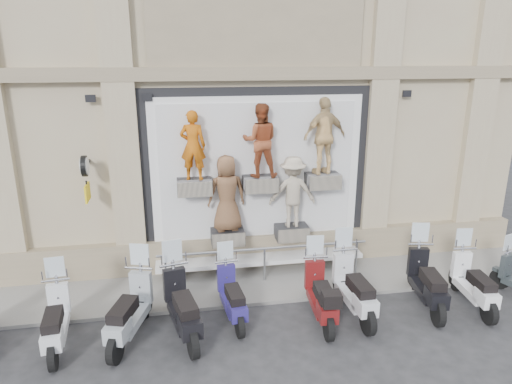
% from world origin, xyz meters
% --- Properties ---
extents(ground, '(90.00, 90.00, 0.00)m').
position_xyz_m(ground, '(0.00, 0.00, 0.00)').
color(ground, '#29292B').
rests_on(ground, ground).
extents(sidewalk, '(16.00, 2.20, 0.08)m').
position_xyz_m(sidewalk, '(0.00, 2.10, 0.04)').
color(sidewalk, gray).
rests_on(sidewalk, ground).
extents(building, '(14.00, 8.60, 12.00)m').
position_xyz_m(building, '(0.00, 7.00, 6.00)').
color(building, tan).
rests_on(building, ground).
extents(shop_vitrine, '(5.60, 0.83, 4.30)m').
position_xyz_m(shop_vitrine, '(0.11, 2.74, 2.42)').
color(shop_vitrine, black).
rests_on(shop_vitrine, ground).
extents(guard_rail, '(5.06, 0.10, 0.93)m').
position_xyz_m(guard_rail, '(0.00, 2.00, 0.47)').
color(guard_rail, '#9EA0A5').
rests_on(guard_rail, ground).
extents(clock_sign_bracket, '(0.10, 0.80, 1.02)m').
position_xyz_m(clock_sign_bracket, '(-3.90, 2.47, 2.80)').
color(clock_sign_bracket, black).
rests_on(clock_sign_bracket, ground).
extents(scooter_b, '(0.74, 1.95, 1.55)m').
position_xyz_m(scooter_b, '(-4.28, 0.27, 0.77)').
color(scooter_b, silver).
rests_on(scooter_b, ground).
extents(scooter_c, '(1.18, 2.15, 1.68)m').
position_xyz_m(scooter_c, '(-2.95, 0.29, 0.84)').
color(scooter_c, '#949BA1').
rests_on(scooter_c, ground).
extents(scooter_d, '(1.04, 2.20, 1.72)m').
position_xyz_m(scooter_d, '(-1.97, 0.23, 0.86)').
color(scooter_d, black).
rests_on(scooter_d, ground).
extents(scooter_e, '(0.70, 1.86, 1.48)m').
position_xyz_m(scooter_e, '(-0.96, 0.62, 0.74)').
color(scooter_e, navy).
rests_on(scooter_e, ground).
extents(scooter_f, '(0.73, 2.01, 1.60)m').
position_xyz_m(scooter_f, '(0.83, 0.27, 0.80)').
color(scooter_f, '#5B0F10').
rests_on(scooter_f, ground).
extents(scooter_g, '(0.64, 2.09, 1.69)m').
position_xyz_m(scooter_g, '(1.57, 0.36, 0.84)').
color(scooter_g, silver).
rests_on(scooter_g, ground).
extents(scooter_h, '(0.97, 2.14, 1.68)m').
position_xyz_m(scooter_h, '(3.24, 0.38, 0.84)').
color(scooter_h, black).
rests_on(scooter_h, ground).
extents(scooter_i, '(0.78, 1.97, 1.56)m').
position_xyz_m(scooter_i, '(4.23, 0.20, 0.78)').
color(scooter_i, white).
rests_on(scooter_i, ground).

